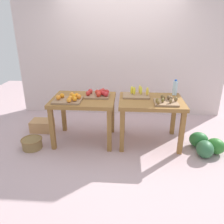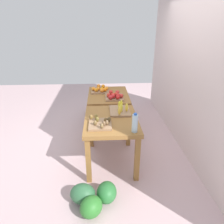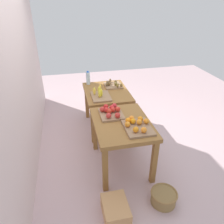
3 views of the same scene
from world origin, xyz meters
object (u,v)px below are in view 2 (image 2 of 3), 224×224
(banana_crate, at_px, (120,110))
(apple_bin, at_px, (115,96))
(cardboard_produce_box, at_px, (119,108))
(display_table_left, at_px, (108,100))
(wicker_basket, at_px, (93,110))
(kiwi_bin, at_px, (100,123))
(water_bottle, at_px, (135,123))
(orange_bin, at_px, (100,89))
(watermelon_pile, at_px, (93,197))
(display_table_right, at_px, (111,125))

(banana_crate, bearing_deg, apple_bin, -175.64)
(banana_crate, distance_m, cardboard_produce_box, 1.92)
(display_table_left, relative_size, wicker_basket, 3.02)
(display_table_left, distance_m, kiwi_bin, 1.34)
(apple_bin, relative_size, water_bottle, 1.52)
(apple_bin, bearing_deg, orange_bin, -148.56)
(wicker_basket, bearing_deg, watermelon_pile, 1.65)
(orange_bin, distance_m, banana_crate, 1.13)
(water_bottle, bearing_deg, orange_bin, -165.52)
(display_table_right, distance_m, wicker_basket, 2.06)
(water_bottle, xyz_separation_m, cardboard_produce_box, (-2.43, 0.01, -0.80))
(orange_bin, relative_size, water_bottle, 1.65)
(water_bottle, distance_m, wicker_basket, 2.58)
(orange_bin, relative_size, kiwi_bin, 1.23)
(display_table_left, distance_m, watermelon_pile, 2.09)
(display_table_right, relative_size, watermelon_pile, 1.65)
(display_table_left, relative_size, water_bottle, 3.86)
(orange_bin, bearing_deg, watermelon_pile, -2.85)
(orange_bin, bearing_deg, kiwi_bin, -0.17)
(display_table_left, relative_size, apple_bin, 2.55)
(watermelon_pile, height_order, wicker_basket, watermelon_pile)
(watermelon_pile, height_order, cardboard_produce_box, watermelon_pile)
(display_table_left, height_order, cardboard_produce_box, display_table_left)
(watermelon_pile, bearing_deg, banana_crate, 159.12)
(display_table_left, xyz_separation_m, apple_bin, (0.24, 0.11, 0.16))
(display_table_left, height_order, apple_bin, apple_bin)
(display_table_right, xyz_separation_m, apple_bin, (-0.88, 0.11, 0.16))
(banana_crate, height_order, watermelon_pile, banana_crate)
(display_table_right, height_order, watermelon_pile, display_table_right)
(watermelon_pile, relative_size, wicker_basket, 1.83)
(display_table_right, height_order, kiwi_bin, kiwi_bin)
(banana_crate, bearing_deg, orange_bin, -163.66)
(apple_bin, xyz_separation_m, banana_crate, (0.64, 0.05, -0.01))
(kiwi_bin, xyz_separation_m, wicker_basket, (-2.15, -0.19, -0.72))
(display_table_right, xyz_separation_m, cardboard_produce_box, (-2.01, 0.30, -0.56))
(kiwi_bin, relative_size, wicker_basket, 1.05)
(display_table_right, distance_m, apple_bin, 0.90)
(banana_crate, distance_m, kiwi_bin, 0.54)
(display_table_right, height_order, banana_crate, banana_crate)
(display_table_left, bearing_deg, orange_bin, -140.98)
(cardboard_produce_box, bearing_deg, display_table_left, -18.70)
(apple_bin, bearing_deg, watermelon_pile, -12.10)
(apple_bin, xyz_separation_m, water_bottle, (1.30, 0.18, 0.08))
(apple_bin, distance_m, watermelon_pile, 1.93)
(display_table_right, height_order, orange_bin, orange_bin)
(water_bottle, bearing_deg, display_table_left, -169.34)
(banana_crate, height_order, water_bottle, water_bottle)
(watermelon_pile, bearing_deg, water_bottle, 129.73)
(apple_bin, relative_size, banana_crate, 0.93)
(display_table_right, bearing_deg, wicker_basket, -169.80)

